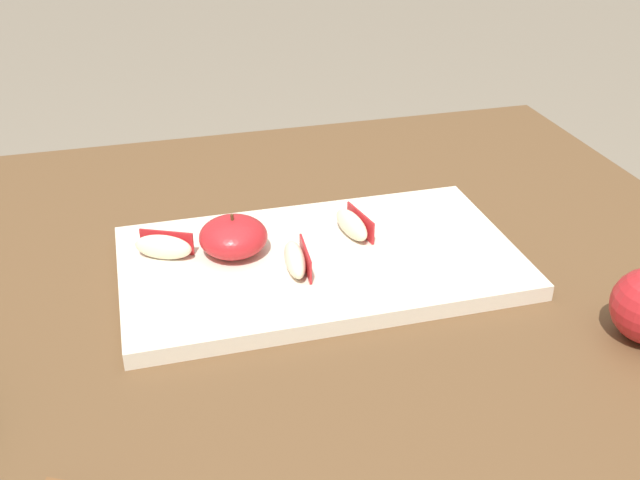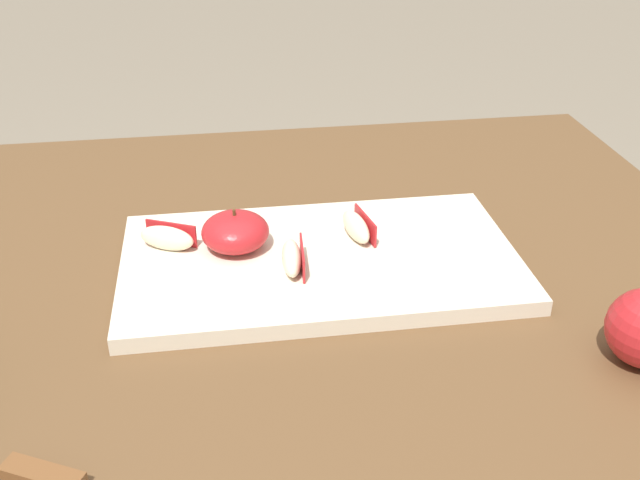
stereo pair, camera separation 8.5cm
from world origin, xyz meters
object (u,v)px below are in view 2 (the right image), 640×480
(cutting_board, at_px, (320,262))
(apple_wedge_left, at_px, (292,258))
(apple_half_skin_up, at_px, (235,232))
(apple_wedge_front, at_px, (167,238))
(apple_wedge_near_knife, at_px, (357,227))

(cutting_board, height_order, apple_wedge_left, apple_wedge_left)
(cutting_board, distance_m, apple_half_skin_up, 0.11)
(apple_wedge_front, bearing_deg, apple_wedge_left, -25.59)
(apple_wedge_front, bearing_deg, cutting_board, -13.05)
(apple_half_skin_up, relative_size, apple_wedge_left, 1.15)
(apple_wedge_front, bearing_deg, apple_wedge_near_knife, -1.53)
(apple_wedge_left, bearing_deg, cutting_board, 37.05)
(apple_half_skin_up, xyz_separation_m, apple_wedge_front, (-0.08, 0.01, -0.01))
(apple_wedge_near_knife, bearing_deg, apple_half_skin_up, -178.41)
(apple_wedge_near_knife, bearing_deg, apple_wedge_left, -144.29)
(apple_half_skin_up, bearing_deg, apple_wedge_left, -43.29)
(cutting_board, bearing_deg, apple_half_skin_up, 162.27)
(cutting_board, relative_size, apple_wedge_left, 6.66)
(cutting_board, relative_size, apple_half_skin_up, 5.77)
(cutting_board, relative_size, apple_wedge_front, 6.51)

